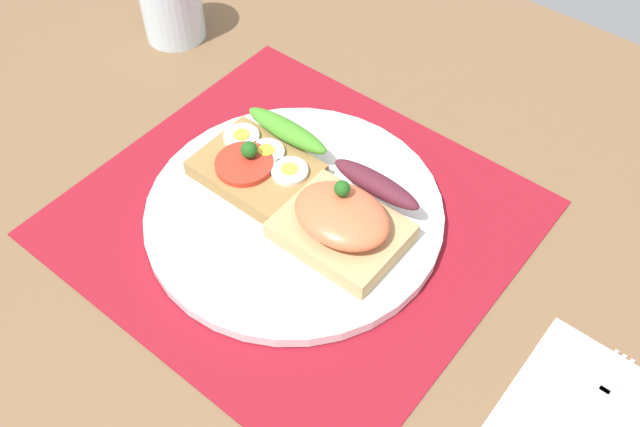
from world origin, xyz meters
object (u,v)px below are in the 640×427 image
plate (294,212)px  napkin (592,423)px  drinking_glass (171,4)px  sandwich_salmon (347,217)px  sandwich_egg_tomato (261,161)px  fork (590,414)px

plate → napkin: 29.96cm
napkin → drinking_glass: size_ratio=1.62×
napkin → drinking_glass: 60.59cm
sandwich_salmon → napkin: (24.58, -2.26, -3.19)cm
sandwich_egg_tomato → fork: size_ratio=0.81×
sandwich_egg_tomato → napkin: sandwich_egg_tomato is taller
plate → sandwich_egg_tomato: bearing=162.8°
sandwich_egg_tomato → drinking_glass: bearing=154.6°
plate → drinking_glass: bearing=156.1°
plate → napkin: plate is taller
sandwich_salmon → napkin: size_ratio=0.80×
sandwich_salmon → fork: sandwich_salmon is taller
sandwich_egg_tomato → drinking_glass: 25.98cm
plate → drinking_glass: drinking_glass is taller
sandwich_salmon → napkin: sandwich_salmon is taller
sandwich_egg_tomato → drinking_glass: (-23.44, 11.13, 1.33)cm
drinking_glass → fork: bearing=-13.4°
sandwich_salmon → drinking_glass: drinking_glass is taller
sandwich_egg_tomato → napkin: size_ratio=0.81×
sandwich_egg_tomato → fork: bearing=-4.5°
sandwich_salmon → sandwich_egg_tomato: bearing=175.4°
fork → sandwich_egg_tomato: bearing=175.5°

